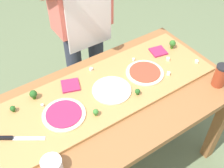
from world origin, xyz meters
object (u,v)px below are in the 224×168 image
(pizza_whole_white_garlic, at_px, (112,90))
(pizza_slice_near_left, at_px, (158,51))
(broccoli_floret_center_left, at_px, (173,44))
(cheese_crumble_d, at_px, (168,74))
(chefs_knife, at_px, (11,138))
(pizza_slice_near_right, at_px, (70,85))
(broccoli_floret_front_left, at_px, (33,94))
(cook_center, at_px, (82,14))
(prep_table, at_px, (104,114))
(sauce_jar, at_px, (220,76))
(cheese_crumble_c, at_px, (91,69))
(cheese_crumble_e, at_px, (42,105))
(cheese_crumble_f, at_px, (197,62))
(flour_cup, at_px, (52,166))
(cheese_crumble_a, at_px, (168,59))
(broccoli_floret_back_left, at_px, (96,112))
(broccoli_floret_center_right, at_px, (13,109))
(pizza_whole_beet_magenta, at_px, (64,114))
(broccoli_floret_back_mid, at_px, (137,92))
(cheese_crumble_b, at_px, (133,59))
(pizza_whole_tomato_red, at_px, (145,72))

(pizza_whole_white_garlic, bearing_deg, pizza_slice_near_left, 15.18)
(broccoli_floret_center_left, relative_size, cheese_crumble_d, 3.25)
(chefs_knife, relative_size, pizza_slice_near_right, 2.23)
(broccoli_floret_front_left, distance_m, cook_center, 0.67)
(prep_table, distance_m, sauce_jar, 0.74)
(pizza_whole_white_garlic, relative_size, cheese_crumble_c, 12.46)
(pizza_whole_white_garlic, height_order, cheese_crumble_e, same)
(cheese_crumble_f, height_order, flour_cup, flour_cup)
(cheese_crumble_a, relative_size, cheese_crumble_e, 1.42)
(pizza_whole_white_garlic, bearing_deg, broccoli_floret_back_left, -148.87)
(pizza_whole_white_garlic, relative_size, pizza_slice_near_left, 2.34)
(broccoli_floret_center_right, distance_m, cheese_crumble_d, 0.96)
(pizza_whole_beet_magenta, bearing_deg, flour_cup, -126.92)
(pizza_slice_near_right, bearing_deg, cheese_crumble_a, -12.62)
(cheese_crumble_f, bearing_deg, pizza_whole_white_garlic, 170.79)
(pizza_slice_near_right, bearing_deg, pizza_slice_near_left, -3.75)
(broccoli_floret_back_mid, relative_size, cook_center, 0.03)
(pizza_slice_near_left, bearing_deg, broccoli_floret_back_left, -160.13)
(chefs_knife, bearing_deg, cheese_crumble_e, 26.66)
(pizza_slice_near_left, xyz_separation_m, cheese_crumble_c, (-0.48, 0.10, 0.00))
(cheese_crumble_a, distance_m, cheese_crumble_f, 0.19)
(prep_table, distance_m, cheese_crumble_c, 0.30)
(prep_table, relative_size, pizza_whole_white_garlic, 6.83)
(cheese_crumble_c, relative_size, cook_center, 0.01)
(cheese_crumble_a, xyz_separation_m, flour_cup, (-0.99, -0.29, 0.00))
(prep_table, xyz_separation_m, pizza_slice_near_left, (0.56, 0.17, 0.13))
(broccoli_floret_front_left, distance_m, cheese_crumble_e, 0.09)
(cheese_crumble_e, bearing_deg, prep_table, -26.12)
(chefs_knife, distance_m, cheese_crumble_b, 0.91)
(pizza_slice_near_left, xyz_separation_m, cheese_crumble_f, (0.14, -0.23, 0.00))
(broccoli_floret_center_right, bearing_deg, chefs_knife, -114.48)
(broccoli_floret_center_right, xyz_separation_m, cheese_crumble_a, (1.02, -0.15, -0.01))
(chefs_knife, height_order, pizza_whole_beet_magenta, same)
(pizza_slice_near_right, distance_m, cheese_crumble_e, 0.22)
(chefs_knife, bearing_deg, broccoli_floret_front_left, 42.73)
(broccoli_floret_center_left, height_order, cheese_crumble_c, broccoli_floret_center_left)
(cheese_crumble_d, distance_m, sauce_jar, 0.31)
(pizza_whole_white_garlic, bearing_deg, prep_table, -155.13)
(broccoli_floret_center_left, relative_size, cheese_crumble_c, 3.43)
(broccoli_floret_front_left, height_order, flour_cup, broccoli_floret_front_left)
(pizza_whole_tomato_red, xyz_separation_m, broccoli_floret_center_right, (-0.81, 0.16, 0.02))
(broccoli_floret_back_mid, bearing_deg, chefs_knife, 171.05)
(pizza_whole_white_garlic, relative_size, cheese_crumble_b, 16.01)
(pizza_slice_near_right, bearing_deg, chefs_knife, -158.91)
(chefs_knife, xyz_separation_m, pizza_whole_beet_magenta, (0.30, -0.01, 0.00))
(pizza_whole_white_garlic, xyz_separation_m, broccoli_floret_back_left, (-0.18, -0.11, 0.02))
(cheese_crumble_f, bearing_deg, cheese_crumble_c, 152.24)
(cheese_crumble_e, bearing_deg, sauce_jar, -23.31)
(pizza_slice_near_left, xyz_separation_m, broccoli_floret_center_left, (0.11, -0.02, 0.03))
(broccoli_floret_center_left, distance_m, cheese_crumble_e, 0.98)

